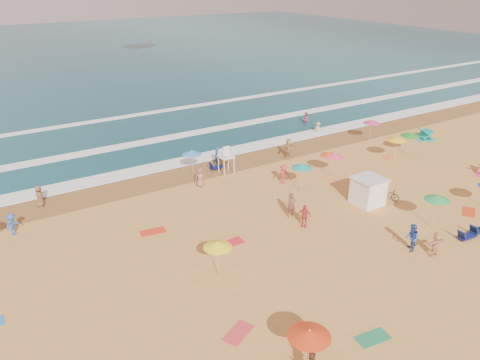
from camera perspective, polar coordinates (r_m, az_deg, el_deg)
ground at (r=33.31m, az=7.74°, el=-5.39°), size 220.00×220.00×0.00m
ocean at (r=108.95m, az=-22.07°, el=13.87°), size 220.00×140.00×0.18m
wet_sand at (r=42.62m, az=-2.85°, el=1.66°), size 220.00×220.00×0.00m
surf_foam at (r=50.01m, az=-7.80°, el=5.03°), size 200.00×18.70×0.05m
cabana at (r=36.74m, az=15.34°, el=-1.37°), size 2.00×2.00×2.00m
cabana_roof at (r=36.32m, az=15.52°, el=0.14°), size 2.20×2.20×0.12m
bicycle at (r=38.10m, az=17.56°, el=-1.56°), size 1.22×1.98×0.98m
lifeguard_stand at (r=40.81m, az=-1.69°, el=2.21°), size 1.20×1.20×2.10m
beach_umbrellas at (r=33.37m, az=12.95°, el=-1.68°), size 52.04×31.62×0.81m
loungers at (r=34.59m, az=21.79°, el=-5.54°), size 52.09×28.48×0.34m
towels at (r=30.03m, az=9.64°, el=-9.08°), size 37.05×20.72×0.03m
popup_tents at (r=49.52m, az=24.68°, el=3.41°), size 5.70×11.42×1.20m
beachgoers at (r=35.39m, az=2.83°, el=-1.79°), size 46.67×30.14×2.14m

